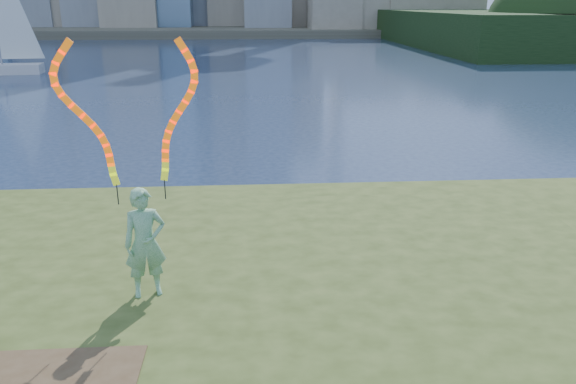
{
  "coord_description": "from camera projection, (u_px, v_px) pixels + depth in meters",
  "views": [
    {
      "loc": [
        0.77,
        -7.97,
        4.97
      ],
      "look_at": [
        1.39,
        1.0,
        1.93
      ],
      "focal_mm": 35.0,
      "sensor_mm": 36.0,
      "label": 1
    }
  ],
  "objects": [
    {
      "name": "ground",
      "position": [
        207.0,
        326.0,
        9.07
      ],
      "size": [
        320.0,
        320.0,
        0.0
      ],
      "primitive_type": "plane",
      "color": "#1A2843",
      "rests_on": "ground"
    },
    {
      "name": "far_shore",
      "position": [
        243.0,
        29.0,
        98.66
      ],
      "size": [
        320.0,
        40.0,
        1.2
      ],
      "primitive_type": "cube",
      "color": "#494435",
      "rests_on": "ground"
    },
    {
      "name": "woman_with_ribbons",
      "position": [
        142.0,
        206.0,
        8.05
      ],
      "size": [
        1.99,
        0.69,
        4.05
      ],
      "rotation": [
        0.0,
        0.0,
        0.28
      ],
      "color": "#106523",
      "rests_on": "grassy_knoll"
    },
    {
      "name": "sailboat",
      "position": [
        5.0,
        53.0,
        40.63
      ],
      "size": [
        5.82,
        2.29,
        8.74
      ],
      "rotation": [
        0.0,
        0.0,
        0.1
      ],
      "color": "silver",
      "rests_on": "ground"
    }
  ]
}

